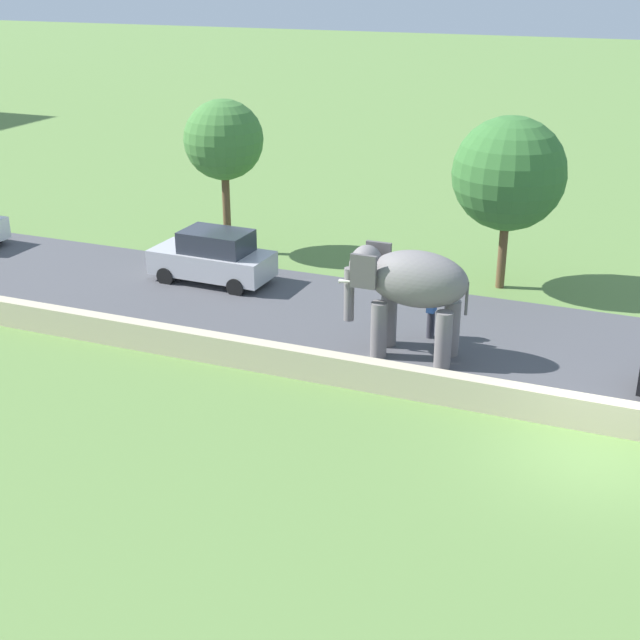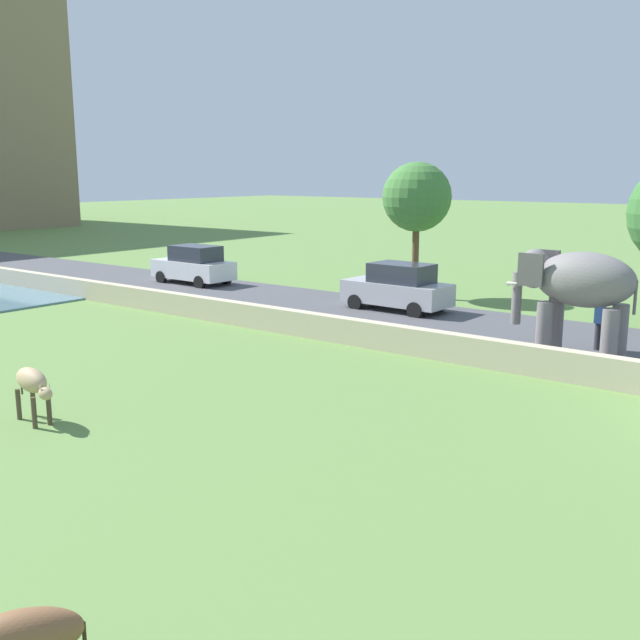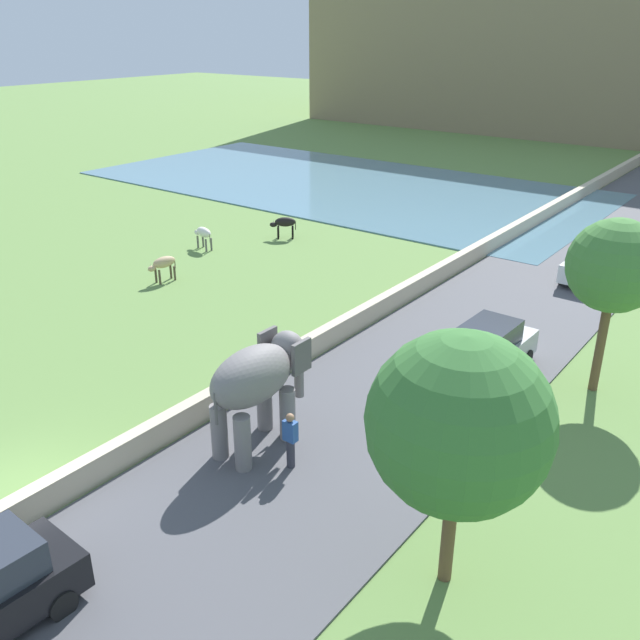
{
  "view_description": "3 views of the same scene",
  "coord_description": "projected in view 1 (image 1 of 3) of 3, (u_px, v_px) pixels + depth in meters",
  "views": [
    {
      "loc": [
        -17.26,
        -0.61,
        9.93
      ],
      "look_at": [
        1.49,
        6.91,
        1.53
      ],
      "focal_mm": 48.93,
      "sensor_mm": 36.0,
      "label": 1
    },
    {
      "loc": [
        -16.34,
        -1.23,
        5.06
      ],
      "look_at": [
        -1.33,
        10.29,
        1.24
      ],
      "focal_mm": 41.05,
      "sensor_mm": 36.0,
      "label": 2
    },
    {
      "loc": [
        14.12,
        -6.25,
        10.57
      ],
      "look_at": [
        1.42,
        10.5,
        1.34
      ],
      "focal_mm": 38.08,
      "sensor_mm": 36.0,
      "label": 3
    }
  ],
  "objects": [
    {
      "name": "tree_mid",
      "position": [
        224.0,
        140.0,
        30.3
      ],
      "size": [
        2.79,
        2.79,
        5.49
      ],
      "color": "brown",
      "rests_on": "ground"
    },
    {
      "name": "road_surface",
      "position": [
        5.0,
        270.0,
        29.96
      ],
      "size": [
        7.0,
        120.0,
        0.06
      ],
      "primitive_type": "cube",
      "color": "#4C4C51",
      "rests_on": "ground"
    },
    {
      "name": "elephant",
      "position": [
        409.0,
        285.0,
        22.75
      ],
      "size": [
        1.43,
        3.47,
        2.99
      ],
      "color": "slate",
      "rests_on": "ground"
    },
    {
      "name": "tree_near",
      "position": [
        509.0,
        174.0,
        27.01
      ],
      "size": [
        3.56,
        3.56,
        5.53
      ],
      "color": "brown",
      "rests_on": "ground"
    },
    {
      "name": "car_silver",
      "position": [
        213.0,
        257.0,
        28.48
      ],
      "size": [
        1.88,
        4.05,
        1.8
      ],
      "color": "#B7B7BC",
      "rests_on": "ground"
    },
    {
      "name": "ground_plane",
      "position": [
        591.0,
        456.0,
        18.81
      ],
      "size": [
        220.0,
        220.0,
        0.0
      ],
      "primitive_type": "plane",
      "color": "#608442"
    },
    {
      "name": "person_beside_elephant",
      "position": [
        431.0,
        311.0,
        24.22
      ],
      "size": [
        0.36,
        0.22,
        1.63
      ],
      "color": "#33333D",
      "rests_on": "ground"
    }
  ]
}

